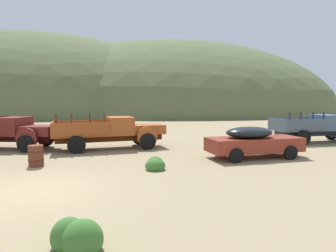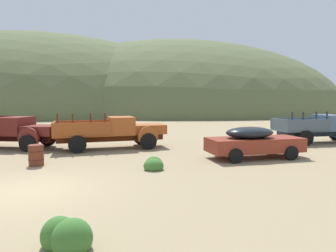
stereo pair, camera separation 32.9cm
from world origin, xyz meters
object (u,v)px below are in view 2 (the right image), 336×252
object	(u,v)px
truck_oxide_orange	(119,132)
truck_chalk_blue	(327,128)
truck_oxblood	(14,132)
oil_drum_by_truck	(36,155)
car_rust_red	(257,142)

from	to	relation	value
truck_oxide_orange	truck_chalk_blue	world-z (taller)	same
truck_oxblood	truck_oxide_orange	bearing A→B (deg)	6.67
truck_chalk_blue	oil_drum_by_truck	distance (m)	18.16
truck_oxblood	oil_drum_by_truck	bearing A→B (deg)	-47.87
car_rust_red	truck_oxblood	bearing A→B (deg)	154.10
truck_oxblood	car_rust_red	distance (m)	13.92
truck_oxblood	oil_drum_by_truck	world-z (taller)	truck_oxblood
car_rust_red	oil_drum_by_truck	xyz separation A→B (m)	(-10.29, -1.01, -0.36)
truck_oxide_orange	oil_drum_by_truck	xyz separation A→B (m)	(-3.15, -4.51, -0.54)
oil_drum_by_truck	truck_oxide_orange	bearing A→B (deg)	55.08
car_rust_red	truck_chalk_blue	size ratio (longest dim) A/B	0.78
truck_oxblood	truck_oxide_orange	size ratio (longest dim) A/B	0.95
truck_chalk_blue	oil_drum_by_truck	bearing A→B (deg)	-167.51
truck_chalk_blue	oil_drum_by_truck	size ratio (longest dim) A/B	7.18
truck_oxide_orange	truck_chalk_blue	xyz separation A→B (m)	(13.99, 1.46, -0.00)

